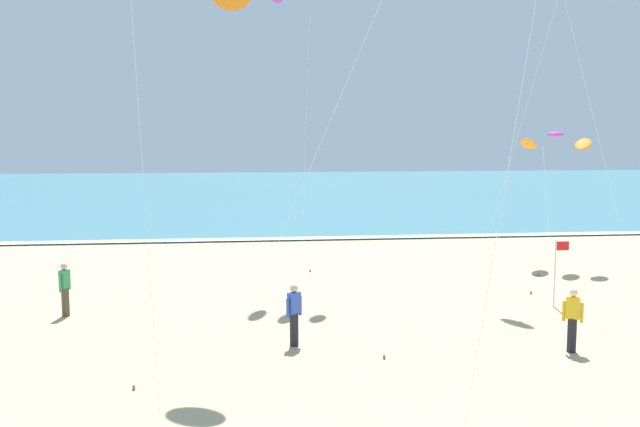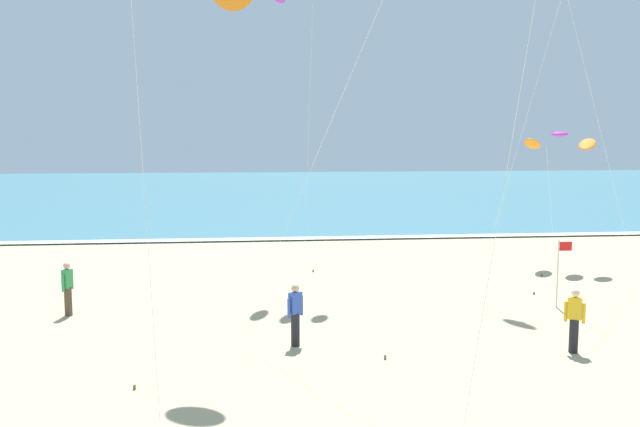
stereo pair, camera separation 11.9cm
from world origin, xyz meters
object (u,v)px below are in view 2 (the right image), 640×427
(kite_arc_violet_low, at_px, (559,141))
(bystander_green_top, at_px, (68,288))
(bystander_blue_top, at_px, (295,314))
(bystander_yellow_top, at_px, (574,320))
(lifeguard_flag, at_px, (560,267))

(kite_arc_violet_low, relative_size, bystander_green_top, 3.40)
(bystander_green_top, bearing_deg, kite_arc_violet_low, 19.40)
(bystander_blue_top, bearing_deg, bystander_yellow_top, -10.38)
(bystander_green_top, bearing_deg, bystander_blue_top, -29.26)
(kite_arc_violet_low, xyz_separation_m, bystander_green_top, (-17.77, -6.26, -4.22))
(bystander_yellow_top, height_order, lifeguard_flag, lifeguard_flag)
(lifeguard_flag, bearing_deg, bystander_yellow_top, -110.39)
(bystander_yellow_top, bearing_deg, bystander_blue_top, 169.62)
(bystander_green_top, height_order, bystander_blue_top, same)
(bystander_yellow_top, xyz_separation_m, bystander_blue_top, (-6.74, 1.23, 0.00))
(bystander_green_top, xyz_separation_m, lifeguard_flag, (14.81, -0.51, 0.45))
(bystander_yellow_top, distance_m, bystander_blue_top, 6.85)
(bystander_blue_top, distance_m, lifeguard_flag, 8.92)
(kite_arc_violet_low, bearing_deg, bystander_green_top, -160.60)
(kite_arc_violet_low, relative_size, lifeguard_flag, 2.57)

